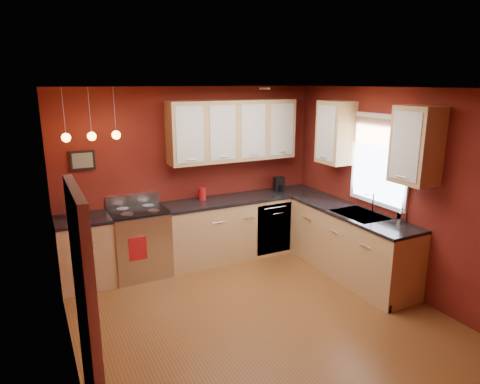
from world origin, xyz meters
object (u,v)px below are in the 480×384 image
red_canister (202,194)px  soap_pump (402,215)px  gas_range (140,242)px  sink (360,216)px  coffee_maker (279,185)px

red_canister → soap_pump: size_ratio=1.00×
gas_range → red_canister: 1.15m
sink → soap_pump: (0.25, -0.48, 0.12)m
sink → red_canister: bearing=134.8°
red_canister → coffee_maker: bearing=-2.7°
gas_range → soap_pump: size_ratio=6.11×
gas_range → soap_pump: soap_pump is taller
coffee_maker → soap_pump: bearing=-63.7°
gas_range → red_canister: bearing=7.3°
gas_range → coffee_maker: bearing=1.6°
sink → red_canister: (-1.62, 1.63, 0.12)m
red_canister → coffee_maker: 1.32m
sink → red_canister: sink is taller
sink → soap_pump: size_ratio=3.85×
red_canister → coffee_maker: (1.32, -0.06, 0.01)m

